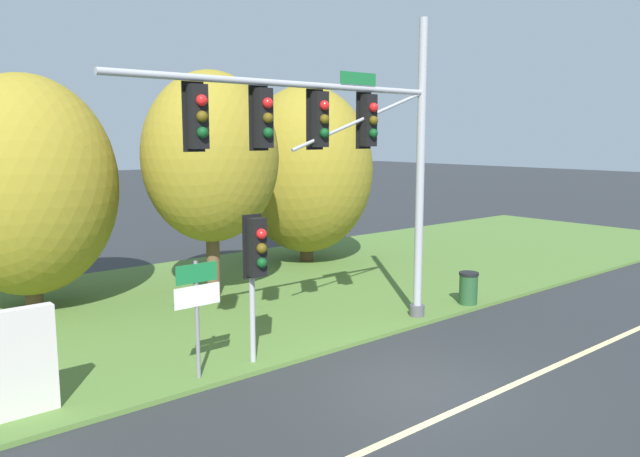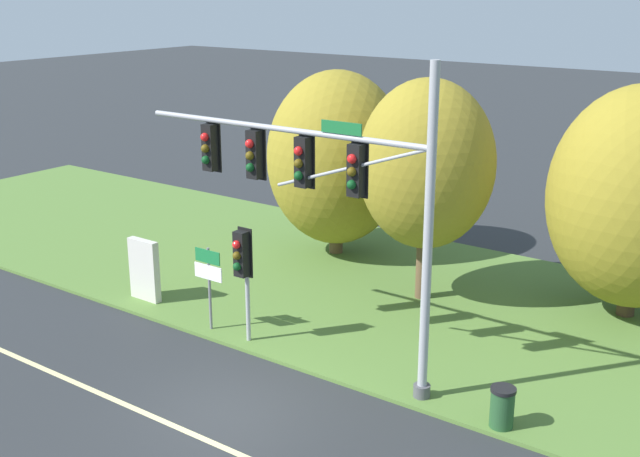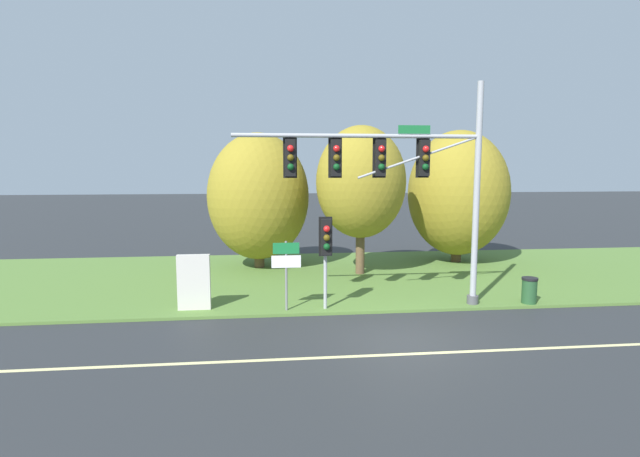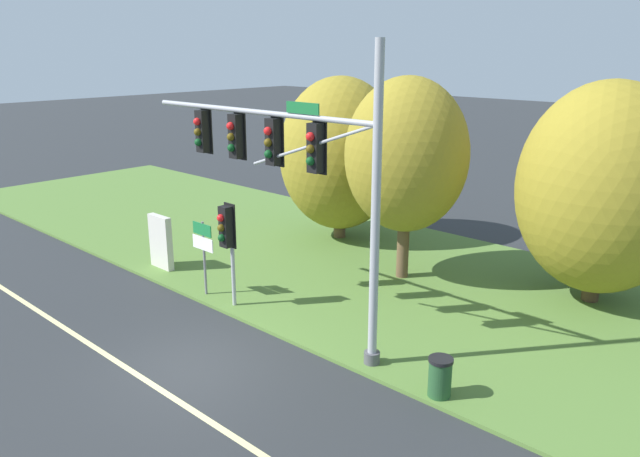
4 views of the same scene
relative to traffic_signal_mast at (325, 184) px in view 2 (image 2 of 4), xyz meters
The scene contains 11 objects.
ground_plane 5.71m from the traffic_signal_mast, 101.54° to the right, with size 160.00×160.00×0.00m, color #282B2D.
lane_stripe 6.42m from the traffic_signal_mast, 98.30° to the right, with size 36.00×0.16×0.01m, color beige.
grass_verge 7.11m from the traffic_signal_mast, 96.68° to the left, with size 48.00×11.50×0.10m, color #517533.
traffic_signal_mast is the anchor object (origin of this frame).
pedestrian_signal_near_kerb 3.48m from the traffic_signal_mast, behind, with size 0.46×0.55×3.19m.
route_sign_post 4.95m from the traffic_signal_mast, behind, with size 0.99×0.08×2.38m.
tree_nearest_road 9.00m from the traffic_signal_mast, 122.96° to the left, with size 4.85×4.85×6.48m.
tree_left_of_mast 5.50m from the traffic_signal_mast, 92.56° to the left, with size 4.03×4.03×6.70m.
tree_behind_signpost 9.44m from the traffic_signal_mast, 56.03° to the left, with size 5.06×5.06×6.70m.
info_kiosk 7.95m from the traffic_signal_mast, behind, with size 1.10×0.24×1.90m.
trash_bin 6.44m from the traffic_signal_mast, ahead, with size 0.56×0.56×0.93m.
Camera 2 is at (11.31, -11.96, 9.36)m, focal length 45.00 mm.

